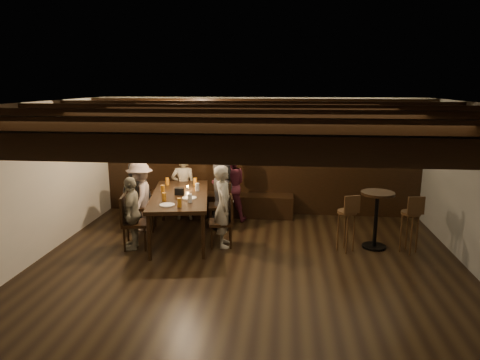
# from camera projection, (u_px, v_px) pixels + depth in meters

# --- Properties ---
(room) EXTENTS (7.00, 7.00, 7.00)m
(room) POSITION_uv_depth(u_px,v_px,m) (240.00, 175.00, 7.63)
(room) COLOR black
(room) RESTS_ON ground
(dining_table) EXTENTS (1.31, 2.24, 0.79)m
(dining_table) POSITION_uv_depth(u_px,v_px,m) (180.00, 198.00, 7.43)
(dining_table) COLOR black
(dining_table) RESTS_ON floor
(chair_left_near) EXTENTS (0.49, 0.49, 0.92)m
(chair_left_near) POSITION_uv_depth(u_px,v_px,m) (143.00, 215.00, 7.92)
(chair_left_near) COLOR black
(chair_left_near) RESTS_ON floor
(chair_left_far) EXTENTS (0.47, 0.47, 0.89)m
(chair_left_far) POSITION_uv_depth(u_px,v_px,m) (135.00, 232.00, 7.05)
(chair_left_far) COLOR black
(chair_left_far) RESTS_ON floor
(chair_right_near) EXTENTS (0.48, 0.48, 0.90)m
(chair_right_near) POSITION_uv_depth(u_px,v_px,m) (221.00, 214.00, 8.02)
(chair_right_near) COLOR black
(chair_right_near) RESTS_ON floor
(chair_right_far) EXTENTS (0.45, 0.45, 0.86)m
(chair_right_far) POSITION_uv_depth(u_px,v_px,m) (222.00, 231.00, 7.15)
(chair_right_far) COLOR black
(chair_right_far) RESTS_ON floor
(person_bench_left) EXTENTS (0.65, 0.48, 1.21)m
(person_bench_left) POSITION_uv_depth(u_px,v_px,m) (136.00, 192.00, 8.27)
(person_bench_left) COLOR #262629
(person_bench_left) RESTS_ON floor
(person_bench_centre) EXTENTS (0.53, 0.39, 1.32)m
(person_bench_centre) POSITION_uv_depth(u_px,v_px,m) (184.00, 187.00, 8.47)
(person_bench_centre) COLOR gray
(person_bench_centre) RESTS_ON floor
(person_bench_right) EXTENTS (0.78, 0.65, 1.42)m
(person_bench_right) POSITION_uv_depth(u_px,v_px,m) (229.00, 186.00, 8.37)
(person_bench_right) COLOR maroon
(person_bench_right) RESTS_ON floor
(person_left_near) EXTENTS (0.62, 0.91, 1.29)m
(person_left_near) POSITION_uv_depth(u_px,v_px,m) (141.00, 196.00, 7.84)
(person_left_near) COLOR #AF9994
(person_left_near) RESTS_ON floor
(person_left_far) EXTENTS (0.41, 0.75, 1.21)m
(person_left_far) POSITION_uv_depth(u_px,v_px,m) (132.00, 213.00, 6.97)
(person_left_far) COLOR gray
(person_left_far) RESTS_ON floor
(person_right_near) EXTENTS (0.53, 0.71, 1.32)m
(person_right_near) POSITION_uv_depth(u_px,v_px,m) (222.00, 194.00, 7.94)
(person_right_near) COLOR #262528
(person_right_near) RESTS_ON floor
(person_right_far) EXTENTS (0.41, 0.55, 1.37)m
(person_right_far) POSITION_uv_depth(u_px,v_px,m) (224.00, 206.00, 7.05)
(person_right_far) COLOR #A59E8C
(person_right_far) RESTS_ON floor
(pint_a) EXTENTS (0.07, 0.07, 0.14)m
(pint_a) POSITION_uv_depth(u_px,v_px,m) (167.00, 181.00, 8.07)
(pint_a) COLOR #BF7219
(pint_a) RESTS_ON dining_table
(pint_b) EXTENTS (0.07, 0.07, 0.14)m
(pint_b) POSITION_uv_depth(u_px,v_px,m) (195.00, 182.00, 8.05)
(pint_b) COLOR #BF7219
(pint_b) RESTS_ON dining_table
(pint_c) EXTENTS (0.07, 0.07, 0.14)m
(pint_c) POSITION_uv_depth(u_px,v_px,m) (163.00, 189.00, 7.48)
(pint_c) COLOR #BF7219
(pint_c) RESTS_ON dining_table
(pint_d) EXTENTS (0.07, 0.07, 0.14)m
(pint_d) POSITION_uv_depth(u_px,v_px,m) (197.00, 187.00, 7.62)
(pint_d) COLOR silver
(pint_d) RESTS_ON dining_table
(pint_e) EXTENTS (0.07, 0.07, 0.14)m
(pint_e) POSITION_uv_depth(u_px,v_px,m) (164.00, 197.00, 6.95)
(pint_e) COLOR #BF7219
(pint_e) RESTS_ON dining_table
(pint_f) EXTENTS (0.07, 0.07, 0.14)m
(pint_f) POSITION_uv_depth(u_px,v_px,m) (190.00, 198.00, 6.88)
(pint_f) COLOR silver
(pint_f) RESTS_ON dining_table
(pint_g) EXTENTS (0.07, 0.07, 0.14)m
(pint_g) POSITION_uv_depth(u_px,v_px,m) (179.00, 203.00, 6.63)
(pint_g) COLOR #BF7219
(pint_g) RESTS_ON dining_table
(plate_near) EXTENTS (0.24, 0.24, 0.01)m
(plate_near) POSITION_uv_depth(u_px,v_px,m) (167.00, 205.00, 6.73)
(plate_near) COLOR white
(plate_near) RESTS_ON dining_table
(plate_far) EXTENTS (0.24, 0.24, 0.01)m
(plate_far) POSITION_uv_depth(u_px,v_px,m) (189.00, 198.00, 7.14)
(plate_far) COLOR white
(plate_far) RESTS_ON dining_table
(condiment_caddy) EXTENTS (0.15, 0.10, 0.12)m
(condiment_caddy) POSITION_uv_depth(u_px,v_px,m) (179.00, 191.00, 7.36)
(condiment_caddy) COLOR black
(condiment_caddy) RESTS_ON dining_table
(candle) EXTENTS (0.05, 0.05, 0.05)m
(candle) POSITION_uv_depth(u_px,v_px,m) (188.00, 188.00, 7.71)
(candle) COLOR beige
(candle) RESTS_ON dining_table
(high_top_table) EXTENTS (0.54, 0.54, 0.95)m
(high_top_table) POSITION_uv_depth(u_px,v_px,m) (376.00, 211.00, 6.98)
(high_top_table) COLOR black
(high_top_table) RESTS_ON floor
(bar_stool_left) EXTENTS (0.33, 0.35, 0.97)m
(bar_stool_left) POSITION_uv_depth(u_px,v_px,m) (346.00, 230.00, 6.89)
(bar_stool_left) COLOR #362111
(bar_stool_left) RESTS_ON floor
(bar_stool_right) EXTENTS (0.31, 0.33, 0.97)m
(bar_stool_right) POSITION_uv_depth(u_px,v_px,m) (409.00, 231.00, 6.83)
(bar_stool_right) COLOR #362111
(bar_stool_right) RESTS_ON floor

